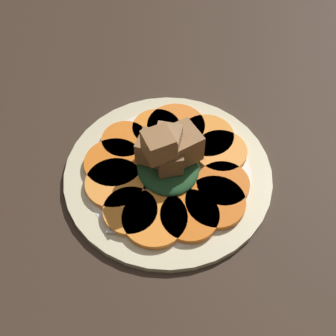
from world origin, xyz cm
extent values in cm
cube|color=#38281E|center=(0.00, 0.00, 1.00)|extent=(120.00, 120.00, 2.00)
cylinder|color=beige|center=(0.00, 0.00, 2.50)|extent=(29.90, 29.90, 1.00)
cylinder|color=white|center=(0.00, 0.00, 2.55)|extent=(23.92, 23.92, 1.00)
cylinder|color=orange|center=(7.27, -3.45, 3.55)|extent=(8.81, 8.81, 0.89)
cylinder|color=orange|center=(7.91, 1.19, 3.55)|extent=(7.97, 7.97, 0.89)
cylinder|color=orange|center=(6.65, 5.11, 3.55)|extent=(8.29, 8.29, 0.89)
cylinder|color=orange|center=(4.04, 6.95, 3.55)|extent=(7.47, 7.47, 0.89)
cylinder|color=#F99438|center=(-1.57, 8.34, 3.55)|extent=(7.67, 7.67, 0.89)
cylinder|color=orange|center=(-4.81, 7.04, 3.55)|extent=(8.18, 8.18, 0.89)
cylinder|color=orange|center=(-7.73, 2.99, 3.55)|extent=(8.87, 8.87, 0.89)
cylinder|color=orange|center=(-8.01, -0.15, 3.55)|extent=(7.36, 7.36, 0.89)
cylinder|color=orange|center=(-6.83, -5.09, 3.55)|extent=(6.91, 6.91, 0.89)
cylinder|color=orange|center=(-2.94, -7.32, 3.55)|extent=(8.62, 8.62, 0.89)
cylinder|color=#F99438|center=(0.57, -7.77, 3.55)|extent=(8.29, 8.29, 0.89)
cylinder|color=orange|center=(5.46, -6.42, 3.55)|extent=(7.39, 7.39, 0.89)
ellipsoid|color=#1E4723|center=(0.00, 0.00, 4.23)|extent=(9.71, 8.74, 2.27)
cube|color=olive|center=(-1.54, -1.89, 7.27)|extent=(5.21, 5.21, 3.80)
cube|color=brown|center=(0.02, -0.22, 7.13)|extent=(3.70, 3.70, 3.52)
cube|color=brown|center=(0.80, 0.34, 7.05)|extent=(3.46, 3.46, 3.36)
cube|color=olive|center=(-0.94, 2.14, 7.64)|extent=(5.75, 5.75, 4.55)
cube|color=olive|center=(0.90, -1.48, 10.80)|extent=(4.28, 4.28, 3.62)
cube|color=#9E754C|center=(-0.13, 0.05, 10.35)|extent=(4.42, 4.42, 3.32)
cube|color=silver|center=(2.15, -7.77, 3.30)|extent=(12.07, 4.53, 0.40)
cube|color=silver|center=(-4.44, -5.83, 3.30)|extent=(2.08, 2.64, 0.40)
cube|color=silver|center=(-7.76, -5.89, 3.30)|extent=(4.72, 1.66, 0.40)
cube|color=silver|center=(-7.57, -5.25, 3.30)|extent=(4.72, 1.66, 0.40)
cube|color=silver|center=(-7.38, -4.61, 3.30)|extent=(4.72, 1.66, 0.40)
cube|color=silver|center=(-7.19, -3.97, 3.30)|extent=(4.72, 1.66, 0.40)
camera|label=1|loc=(37.77, -8.52, 57.79)|focal=50.00mm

